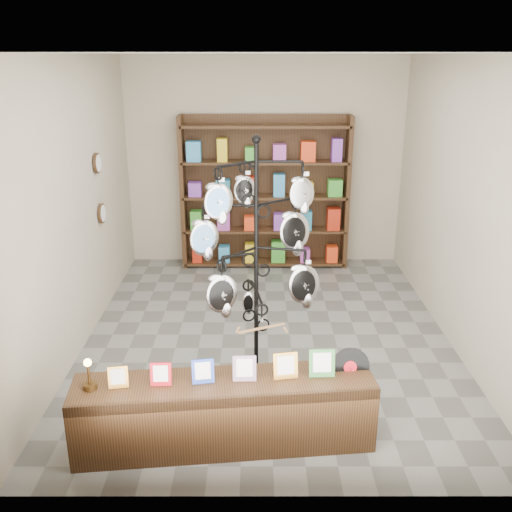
{
  "coord_description": "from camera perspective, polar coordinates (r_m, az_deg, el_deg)",
  "views": [
    {
      "loc": [
        -0.13,
        -5.77,
        2.99
      ],
      "look_at": [
        -0.13,
        -1.0,
        1.3
      ],
      "focal_mm": 40.0,
      "sensor_mm": 36.0,
      "label": 1
    }
  ],
  "objects": [
    {
      "name": "back_shelving",
      "position": [
        8.3,
        0.89,
        5.87
      ],
      "size": [
        2.42,
        0.36,
        2.2
      ],
      "color": "black",
      "rests_on": "ground"
    },
    {
      "name": "ground",
      "position": [
        6.5,
        1.16,
        -7.86
      ],
      "size": [
        5.0,
        5.0,
        0.0
      ],
      "primitive_type": "plane",
      "color": "slate",
      "rests_on": "ground"
    },
    {
      "name": "wall_clocks",
      "position": [
        6.98,
        -15.38,
        6.51
      ],
      "size": [
        0.03,
        0.24,
        0.84
      ],
      "color": "black",
      "rests_on": "ground"
    },
    {
      "name": "room_envelope",
      "position": [
        5.88,
        1.28,
        8.36
      ],
      "size": [
        5.0,
        5.0,
        5.0
      ],
      "color": "#B8AC94",
      "rests_on": "ground"
    },
    {
      "name": "front_shelf",
      "position": [
        4.72,
        -3.14,
        -15.34
      ],
      "size": [
        2.4,
        0.72,
        0.84
      ],
      "rotation": [
        0.0,
        0.0,
        0.1
      ],
      "color": "black",
      "rests_on": "ground"
    },
    {
      "name": "display_tree",
      "position": [
        5.07,
        0.03,
        0.82
      ],
      "size": [
        1.25,
        1.25,
        2.36
      ],
      "rotation": [
        0.0,
        0.0,
        0.32
      ],
      "color": "black",
      "rests_on": "ground"
    }
  ]
}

